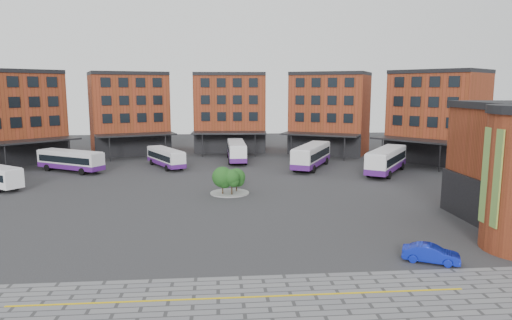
{
  "coord_description": "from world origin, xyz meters",
  "views": [
    {
      "loc": [
        0.68,
        -38.33,
        11.8
      ],
      "look_at": [
        4.87,
        10.67,
        4.0
      ],
      "focal_mm": 32.0,
      "sensor_mm": 36.0,
      "label": 1
    }
  ],
  "objects": [
    {
      "name": "main_building",
      "position": [
        -4.77,
        38.25,
        7.23
      ],
      "size": [
        94.14,
        42.48,
        14.6
      ],
      "color": "maroon",
      "rests_on": "ground"
    },
    {
      "name": "yellow_line",
      "position": [
        2.0,
        -14.0,
        0.03
      ],
      "size": [
        26.0,
        0.15,
        0.02
      ],
      "primitive_type": "cube",
      "color": "gold",
      "rests_on": "paving_zone"
    },
    {
      "name": "bus_d",
      "position": [
        3.76,
        34.84,
        1.74
      ],
      "size": [
        2.95,
        11.39,
        3.2
      ],
      "rotation": [
        0.0,
        0.0,
        0.01
      ],
      "color": "white",
      "rests_on": "ground"
    },
    {
      "name": "tree_island",
      "position": [
        1.97,
        11.67,
        1.72
      ],
      "size": [
        4.4,
        4.4,
        3.18
      ],
      "color": "gray",
      "rests_on": "ground"
    },
    {
      "name": "bus_c",
      "position": [
        -7.04,
        29.93,
        1.52
      ],
      "size": [
        6.63,
        9.91,
        2.81
      ],
      "rotation": [
        0.0,
        0.0,
        0.48
      ],
      "color": "silver",
      "rests_on": "ground"
    },
    {
      "name": "blue_car",
      "position": [
        15.11,
        -9.77,
        0.62
      ],
      "size": [
        3.94,
        2.82,
        1.24
      ],
      "primitive_type": "imported",
      "rotation": [
        0.0,
        0.0,
        1.12
      ],
      "color": "#0D1DAC",
      "rests_on": "ground"
    },
    {
      "name": "bus_f",
      "position": [
        24.09,
        22.45,
        1.87
      ],
      "size": [
        9.22,
        11.69,
        3.45
      ],
      "rotation": [
        0.0,
        0.0,
        -0.6
      ],
      "color": "white",
      "rests_on": "ground"
    },
    {
      "name": "ground",
      "position": [
        0.0,
        0.0,
        0.0
      ],
      "size": [
        160.0,
        160.0,
        0.0
      ],
      "primitive_type": "plane",
      "color": "#28282B",
      "rests_on": "ground"
    },
    {
      "name": "bus_e",
      "position": [
        14.57,
        27.55,
        1.87
      ],
      "size": [
        8.02,
        12.18,
        3.45
      ],
      "rotation": [
        0.0,
        0.0,
        -0.47
      ],
      "color": "silver",
      "rests_on": "ground"
    },
    {
      "name": "bus_b",
      "position": [
        -20.12,
        27.44,
        1.64
      ],
      "size": [
        10.47,
        7.69,
        3.03
      ],
      "rotation": [
        0.0,
        0.0,
        1.03
      ],
      "color": "silver",
      "rests_on": "ground"
    }
  ]
}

